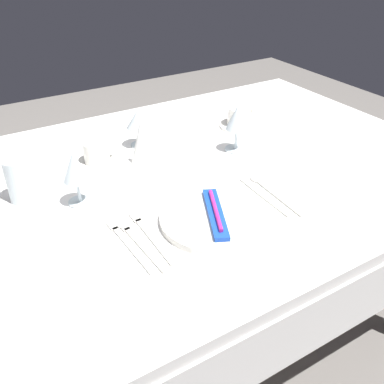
# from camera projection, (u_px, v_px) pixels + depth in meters

# --- Properties ---
(ground_plane) EXTENTS (6.00, 6.00, 0.00)m
(ground_plane) POSITION_uv_depth(u_px,v_px,m) (173.00, 343.00, 1.65)
(ground_plane) COLOR slate
(dining_table) EXTENTS (1.80, 1.11, 0.74)m
(dining_table) POSITION_uv_depth(u_px,v_px,m) (168.00, 201.00, 1.29)
(dining_table) COLOR white
(dining_table) RESTS_ON ground
(dinner_plate) EXTENTS (0.28, 0.28, 0.02)m
(dinner_plate) POSITION_uv_depth(u_px,v_px,m) (217.00, 218.00, 1.06)
(dinner_plate) COLOR white
(dinner_plate) RESTS_ON dining_table
(toothbrush_package) EXTENTS (0.12, 0.21, 0.02)m
(toothbrush_package) POSITION_uv_depth(u_px,v_px,m) (217.00, 212.00, 1.06)
(toothbrush_package) COLOR blue
(toothbrush_package) RESTS_ON dinner_plate
(fork_outer) EXTENTS (0.02, 0.22, 0.00)m
(fork_outer) POSITION_uv_depth(u_px,v_px,m) (150.00, 235.00, 1.02)
(fork_outer) COLOR beige
(fork_outer) RESTS_ON dining_table
(fork_inner) EXTENTS (0.03, 0.22, 0.00)m
(fork_inner) POSITION_uv_depth(u_px,v_px,m) (139.00, 243.00, 0.99)
(fork_inner) COLOR beige
(fork_inner) RESTS_ON dining_table
(fork_salad) EXTENTS (0.03, 0.22, 0.00)m
(fork_salad) POSITION_uv_depth(u_px,v_px,m) (127.00, 243.00, 0.99)
(fork_salad) COLOR beige
(fork_salad) RESTS_ON dining_table
(dinner_knife) EXTENTS (0.02, 0.21, 0.00)m
(dinner_knife) POSITION_uv_depth(u_px,v_px,m) (265.00, 197.00, 1.16)
(dinner_knife) COLOR beige
(dinner_knife) RESTS_ON dining_table
(spoon_soup) EXTENTS (0.03, 0.23, 0.01)m
(spoon_soup) POSITION_uv_depth(u_px,v_px,m) (269.00, 190.00, 1.19)
(spoon_soup) COLOR beige
(spoon_soup) RESTS_ON dining_table
(saucer_left) EXTENTS (0.13, 0.13, 0.01)m
(saucer_left) POSITION_uv_depth(u_px,v_px,m) (98.00, 163.00, 1.32)
(saucer_left) COLOR white
(saucer_left) RESTS_ON dining_table
(coffee_cup_left) EXTENTS (0.10, 0.08, 0.07)m
(coffee_cup_left) POSITION_uv_depth(u_px,v_px,m) (97.00, 151.00, 1.30)
(coffee_cup_left) COLOR white
(coffee_cup_left) RESTS_ON saucer_left
(saucer_right) EXTENTS (0.14, 0.14, 0.01)m
(saucer_right) POSITION_uv_depth(u_px,v_px,m) (238.00, 125.00, 1.56)
(saucer_right) COLOR white
(saucer_right) RESTS_ON dining_table
(coffee_cup_right) EXTENTS (0.10, 0.08, 0.06)m
(coffee_cup_right) POSITION_uv_depth(u_px,v_px,m) (239.00, 116.00, 1.54)
(coffee_cup_right) COLOR white
(coffee_cup_right) RESTS_ON saucer_right
(wine_glass_centre) EXTENTS (0.08, 0.08, 0.13)m
(wine_glass_centre) POSITION_uv_depth(u_px,v_px,m) (138.00, 120.00, 1.38)
(wine_glass_centre) COLOR silver
(wine_glass_centre) RESTS_ON dining_table
(wine_glass_left) EXTENTS (0.07, 0.07, 0.15)m
(wine_glass_left) POSITION_uv_depth(u_px,v_px,m) (237.00, 119.00, 1.34)
(wine_glass_left) COLOR silver
(wine_glass_left) RESTS_ON dining_table
(wine_glass_right) EXTENTS (0.07, 0.07, 0.15)m
(wine_glass_right) POSITION_uv_depth(u_px,v_px,m) (75.00, 168.00, 1.08)
(wine_glass_right) COLOR silver
(wine_glass_right) RESTS_ON dining_table
(drink_tumbler) EXTENTS (0.07, 0.07, 0.12)m
(drink_tumbler) POSITION_uv_depth(u_px,v_px,m) (19.00, 182.00, 1.12)
(drink_tumbler) COLOR silver
(drink_tumbler) RESTS_ON dining_table
(napkin_folded) EXTENTS (0.07, 0.07, 0.14)m
(napkin_folded) POSITION_uv_depth(u_px,v_px,m) (142.00, 142.00, 1.28)
(napkin_folded) COLOR white
(napkin_folded) RESTS_ON dining_table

